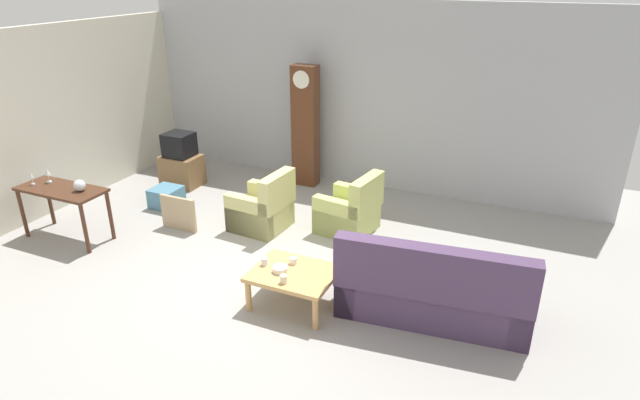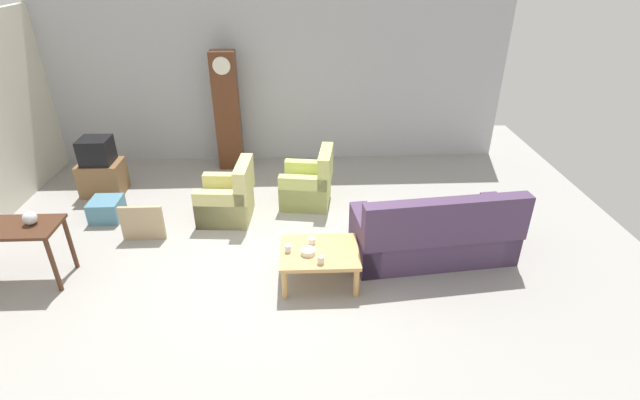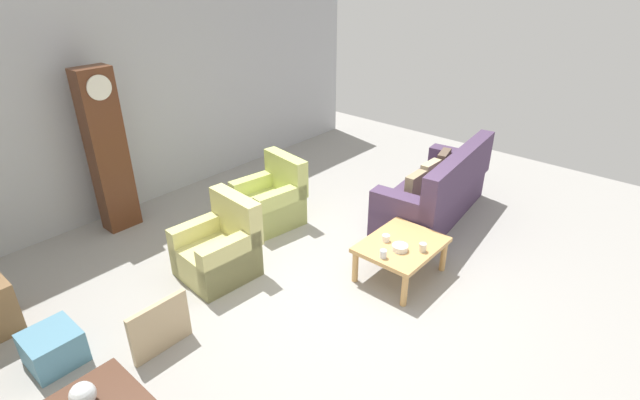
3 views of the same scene
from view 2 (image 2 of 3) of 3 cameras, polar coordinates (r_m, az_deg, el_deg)
The scene contains 17 objects.
ground_plane at distance 6.33m, azimuth -5.72°, elevation -7.53°, with size 10.40×10.40×0.00m, color #999691.
garage_door_wall at distance 8.97m, azimuth -5.15°, elevation 14.80°, with size 8.40×0.16×3.20m, color #ADAFB5.
couch_floral at distance 6.37m, azimuth 13.73°, elevation -4.19°, with size 2.18×1.10×1.04m.
armchair_olive_near at distance 7.27m, azimuth -11.10°, elevation -0.00°, with size 0.84×0.82×0.92m.
armchair_olive_far at distance 7.57m, azimuth -1.37°, elevation 1.77°, with size 0.89×0.87×0.92m.
coffee_table_wood at distance 5.78m, azimuth -0.07°, elevation -6.68°, with size 0.96×0.76×0.44m.
console_table_dark at distance 6.77m, azimuth -33.99°, elevation -3.50°, with size 1.30×0.56×0.79m.
grandfather_clock at distance 8.75m, azimuth -11.20°, elevation 10.47°, with size 0.44×0.30×2.15m.
tv_stand_cabinet at distance 8.70m, azimuth -24.88°, elevation 2.49°, with size 0.68×0.52×0.55m, color brown.
tv_crt at distance 8.52m, azimuth -25.54°, elevation 5.43°, with size 0.48×0.44×0.42m, color black.
framed_picture_leaning at distance 7.08m, azimuth -20.78°, elevation -2.65°, with size 0.60×0.05×0.53m, color tan.
storage_box_blue at distance 7.88m, azimuth -24.49°, elevation -1.03°, with size 0.44×0.46×0.33m, color teal.
glass_dome_cloche at distance 6.54m, azimuth -31.79°, elevation -1.87°, with size 0.16×0.16×0.16m, color silver.
cup_white_porcelain at distance 5.85m, azimuth -0.97°, elevation -4.99°, with size 0.09×0.09×0.08m, color white.
cup_blue_rimmed at distance 5.71m, azimuth -3.90°, elevation -5.90°, with size 0.07×0.07×0.09m, color silver.
cup_cream_tall at distance 5.51m, azimuth 0.11°, elevation -7.28°, with size 0.08×0.08×0.10m, color beige.
bowl_white_stacked at distance 5.67m, azimuth -1.46°, elevation -6.29°, with size 0.17×0.17×0.06m, color white.
Camera 2 is at (0.41, -5.11, 3.71)m, focal length 26.34 mm.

